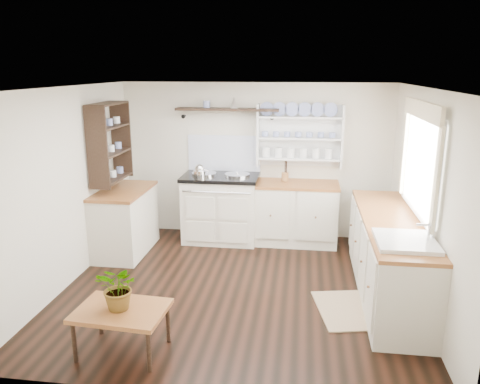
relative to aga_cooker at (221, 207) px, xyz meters
name	(u,v)px	position (x,y,z in m)	size (l,w,h in m)	color
floor	(237,288)	(0.47, -1.57, -0.50)	(4.00, 3.80, 0.01)	black
wall_back	(255,161)	(0.47, 0.33, 0.65)	(4.00, 0.02, 2.30)	beige
wall_right	(425,200)	(2.47, -1.57, 0.65)	(0.02, 3.80, 2.30)	beige
wall_left	(68,187)	(-1.53, -1.57, 0.65)	(0.02, 3.80, 2.30)	beige
ceiling	(237,88)	(0.47, -1.57, 1.80)	(4.00, 3.80, 0.01)	white
window	(420,159)	(2.42, -1.42, 1.06)	(0.08, 1.55, 1.22)	white
aga_cooker	(221,207)	(0.00, 0.00, 0.00)	(1.11, 0.76, 1.02)	silver
back_cabinets	(294,212)	(1.07, 0.03, -0.04)	(1.27, 0.63, 0.90)	beige
right_cabinets	(388,256)	(2.17, -1.47, -0.04)	(0.62, 2.43, 0.90)	beige
belfast_sink	(404,253)	(2.17, -2.22, 0.30)	(0.55, 0.60, 0.45)	white
left_cabinets	(125,220)	(-1.23, -0.67, -0.04)	(0.62, 1.13, 0.90)	beige
plate_rack	(300,135)	(1.12, 0.29, 1.05)	(1.20, 0.22, 0.90)	white
high_shelf	(227,110)	(0.07, 0.21, 1.41)	(1.50, 0.29, 0.16)	black
left_shelving	(110,142)	(-1.37, -0.67, 1.05)	(0.28, 0.80, 1.05)	black
kettle	(200,173)	(-0.28, -0.12, 0.54)	(0.19, 0.19, 0.23)	silver
utensil_crock	(285,177)	(0.93, 0.11, 0.47)	(0.10, 0.10, 0.12)	olive
center_table	(121,314)	(-0.37, -2.97, -0.12)	(0.83, 0.62, 0.43)	brown
potted_plant	(120,287)	(-0.37, -2.97, 0.14)	(0.38, 0.33, 0.42)	#3F7233
floor_rug	(345,310)	(1.68, -1.94, -0.49)	(0.55, 0.85, 0.02)	brown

